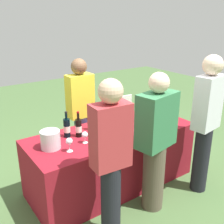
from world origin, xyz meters
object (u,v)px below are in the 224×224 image
object	(u,v)px
wine_glass_4	(151,118)
guest_1	(156,141)
wine_bottle_1	(79,128)
wine_glass_1	(85,135)
guest_0	(111,157)
wine_bottle_4	(110,117)
wine_bottle_3	(104,120)
guest_2	(206,120)
wine_bottle_6	(138,113)
wine_bottle_7	(157,107)
server_pouring	(81,110)
wine_glass_5	(160,115)
wine_bottle_5	(114,115)
menu_board	(118,117)
wine_glass_2	(109,133)
ice_bucket	(50,140)
wine_glass_3	(116,130)
wine_glass_0	(69,142)
wine_bottle_0	(67,128)
wine_bottle_2	(94,121)

from	to	relation	value
wine_glass_4	guest_1	xyz separation A→B (m)	(-0.41, -0.52, 0.00)
wine_bottle_1	wine_glass_1	bearing A→B (deg)	-97.56
guest_0	wine_bottle_4	bearing A→B (deg)	59.98
wine_bottle_1	guest_0	bearing A→B (deg)	-98.35
wine_bottle_3	guest_2	size ratio (longest dim) A/B	0.18
wine_bottle_3	wine_bottle_4	size ratio (longest dim) A/B	0.96
wine_glass_1	wine_bottle_6	bearing A→B (deg)	10.57
wine_bottle_7	server_pouring	size ratio (longest dim) A/B	0.21
wine_glass_5	wine_bottle_7	bearing A→B (deg)	55.42
wine_bottle_3	wine_bottle_5	distance (m)	0.20
guest_1	menu_board	xyz separation A→B (m)	(0.79, 1.73, -0.45)
wine_glass_2	wine_bottle_7	bearing A→B (deg)	16.36
wine_bottle_1	wine_glass_4	size ratio (longest dim) A/B	2.43
wine_bottle_7	ice_bucket	distance (m)	1.63
wine_glass_1	wine_glass_5	bearing A→B (deg)	-0.76
wine_glass_3	wine_glass_4	size ratio (longest dim) A/B	1.02
wine_glass_1	menu_board	bearing A→B (deg)	41.53
server_pouring	menu_board	distance (m)	1.22
server_pouring	wine_glass_0	bearing A→B (deg)	53.33
guest_1	wine_bottle_3	bearing A→B (deg)	90.43
guest_0	wine_glass_3	bearing A→B (deg)	55.10
wine_bottle_1	wine_glass_1	xyz separation A→B (m)	(-0.02, -0.19, -0.02)
wine_bottle_0	wine_glass_3	size ratio (longest dim) A/B	2.40
wine_glass_5	wine_glass_3	bearing A→B (deg)	-174.74
wine_glass_4	wine_bottle_0	bearing A→B (deg)	164.87
wine_bottle_4	menu_board	world-z (taller)	wine_bottle_4
guest_0	guest_1	world-z (taller)	guest_0
wine_bottle_1	wine_bottle_7	distance (m)	1.24
wine_glass_0	wine_bottle_0	bearing A→B (deg)	67.41
wine_glass_3	guest_2	world-z (taller)	guest_2
wine_glass_1	wine_glass_2	bearing A→B (deg)	-23.12
wine_bottle_0	wine_bottle_3	distance (m)	0.49
wine_bottle_7	wine_glass_0	xyz separation A→B (m)	(-1.50, -0.27, -0.01)
wine_bottle_1	wine_glass_0	distance (m)	0.37
wine_bottle_0	server_pouring	distance (m)	0.60
wine_bottle_7	wine_bottle_1	bearing A→B (deg)	-179.65
wine_bottle_1	wine_bottle_3	xyz separation A→B (m)	(0.37, 0.04, 0.00)
wine_glass_3	ice_bucket	xyz separation A→B (m)	(-0.71, 0.19, 0.01)
wine_glass_2	wine_glass_4	bearing A→B (deg)	6.33
server_pouring	guest_1	xyz separation A→B (m)	(0.21, -1.23, -0.02)
wine_bottle_6	wine_glass_0	world-z (taller)	wine_bottle_6
wine_glass_1	ice_bucket	distance (m)	0.37
wine_glass_5	wine_glass_4	bearing A→B (deg)	-175.99
wine_bottle_1	wine_glass_4	bearing A→B (deg)	-12.87
wine_glass_1	guest_0	size ratio (longest dim) A/B	0.08
wine_glass_4	wine_bottle_2	bearing A→B (deg)	159.40
wine_glass_0	wine_glass_3	size ratio (longest dim) A/B	1.18
wine_bottle_1	wine_glass_1	distance (m)	0.19
guest_1	guest_2	size ratio (longest dim) A/B	0.93
wine_glass_1	wine_bottle_1	bearing A→B (deg)	82.44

